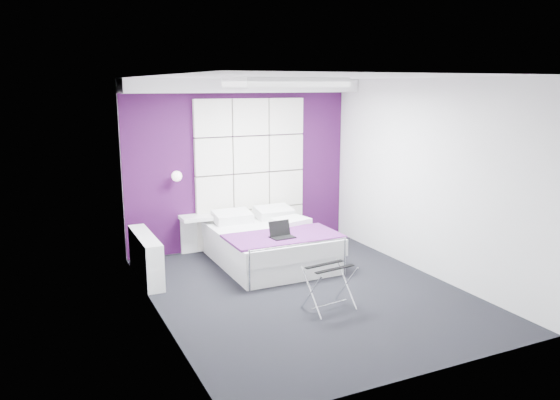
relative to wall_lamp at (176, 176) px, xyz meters
name	(u,v)px	position (x,y,z in m)	size (l,w,h in m)	color
floor	(306,291)	(1.05, -2.06, -1.22)	(4.40, 4.40, 0.00)	black
ceiling	(308,77)	(1.05, -2.06, 1.38)	(4.40, 4.40, 0.00)	white
wall_back	(240,165)	(1.05, 0.14, 0.08)	(3.60, 3.60, 0.00)	white
wall_left	(156,202)	(-0.75, -2.06, 0.08)	(4.40, 4.40, 0.00)	white
wall_right	(426,178)	(2.85, -2.06, 0.08)	(4.40, 4.40, 0.00)	white
accent_wall	(240,165)	(1.05, 0.13, 0.08)	(3.58, 0.02, 2.58)	#370D3A
soffit	(245,86)	(1.05, -0.11, 1.28)	(3.58, 0.50, 0.20)	white
headboard	(251,173)	(1.20, 0.08, -0.05)	(1.80, 0.08, 2.30)	white
skylight	(285,82)	(1.05, -1.46, 1.33)	(1.36, 0.86, 0.12)	white
wall_lamp	(176,176)	(0.00, 0.00, 0.00)	(0.15, 0.15, 0.15)	white
radiator	(146,257)	(-0.64, -0.76, -0.92)	(0.22, 1.20, 0.60)	white
bed	(270,244)	(1.11, -0.84, -0.95)	(1.53, 1.84, 0.65)	white
nightstand	(196,218)	(0.27, -0.04, -0.64)	(0.47, 0.37, 0.05)	white
luggage_rack	(329,288)	(1.04, -2.65, -0.96)	(0.52, 0.38, 0.51)	silver
laptop	(281,233)	(1.05, -1.36, -0.65)	(0.31, 0.22, 0.22)	black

